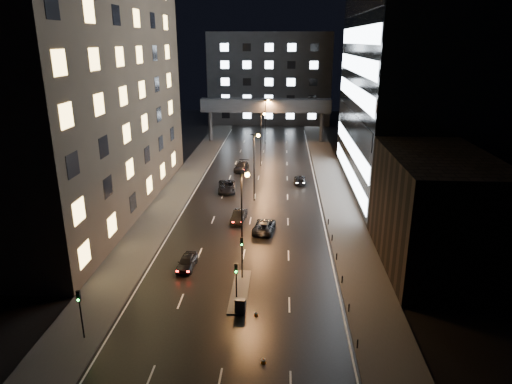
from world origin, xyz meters
TOP-DOWN VIEW (x-y plane):
  - ground at (0.00, 40.00)m, footprint 160.00×160.00m
  - sidewalk_left at (-12.50, 35.00)m, footprint 5.00×110.00m
  - sidewalk_right at (12.50, 35.00)m, footprint 5.00×110.00m
  - building_left at (-22.50, 24.00)m, footprint 15.00×48.00m
  - building_right_low at (20.00, 9.00)m, footprint 10.00×18.00m
  - building_right_glass at (25.00, 36.00)m, footprint 20.00×36.00m
  - building_far at (0.00, 98.00)m, footprint 34.00×14.00m
  - skybridge at (0.00, 70.00)m, footprint 30.00×3.00m
  - median_island at (0.30, 2.00)m, footprint 1.60×8.00m
  - traffic_signal_near at (0.30, 4.49)m, footprint 0.28×0.34m
  - traffic_signal_far at (0.30, -1.01)m, footprint 0.28×0.34m
  - traffic_signal_corner at (-11.50, -6.01)m, footprint 0.28×0.34m
  - bollard_row at (10.20, 6.50)m, footprint 0.12×25.12m
  - streetlight_near at (0.16, 8.00)m, footprint 1.45×0.50m
  - streetlight_mid_a at (0.16, 28.00)m, footprint 1.45×0.50m
  - streetlight_mid_b at (0.16, 48.00)m, footprint 1.45×0.50m
  - streetlight_far at (0.16, 68.00)m, footprint 1.45×0.50m
  - car_away_a at (-5.70, 6.42)m, footprint 1.84×4.20m
  - car_away_b at (-1.50, 19.74)m, footprint 2.02×4.53m
  - car_away_c at (-4.61, 32.18)m, footprint 3.29×6.03m
  - car_away_d at (-3.40, 44.59)m, footprint 2.72×5.45m
  - car_toward_a at (1.99, 16.69)m, footprint 3.03×5.41m
  - car_toward_b at (7.11, 37.24)m, footprint 1.84×4.50m
  - utility_cabinet at (0.70, -1.70)m, footprint 0.96×0.64m
  - cone_a at (2.09, -1.92)m, footprint 0.41×0.41m
  - cone_b at (3.00, -8.00)m, footprint 0.42×0.42m

SIDE VIEW (x-z plane):
  - ground at x=0.00m, z-range 0.00..0.00m
  - sidewalk_left at x=-12.50m, z-range 0.00..0.15m
  - sidewalk_right at x=12.50m, z-range 0.00..0.15m
  - median_island at x=0.30m, z-range 0.00..0.15m
  - cone_b at x=3.00m, z-range 0.00..0.46m
  - cone_a at x=2.09m, z-range 0.00..0.48m
  - bollard_row at x=10.20m, z-range 0.00..0.90m
  - car_toward_b at x=7.11m, z-range 0.00..1.31m
  - car_away_a at x=-5.70m, z-range 0.00..1.41m
  - car_toward_a at x=1.99m, z-range 0.00..1.43m
  - car_away_b at x=-1.50m, z-range 0.00..1.44m
  - car_away_d at x=-3.40m, z-range 0.00..1.52m
  - car_away_c at x=-4.61m, z-range 0.00..1.60m
  - utility_cabinet at x=0.70m, z-range 0.15..1.46m
  - traffic_signal_corner at x=-11.50m, z-range 0.74..5.14m
  - traffic_signal_near at x=0.30m, z-range 0.89..5.29m
  - traffic_signal_far at x=0.30m, z-range 0.89..5.29m
  - building_right_low at x=20.00m, z-range 0.00..12.00m
  - streetlight_near at x=0.16m, z-range 1.42..11.57m
  - streetlight_mid_a at x=0.16m, z-range 1.42..11.57m
  - streetlight_mid_b at x=0.16m, z-range 1.42..11.57m
  - streetlight_far at x=0.16m, z-range 1.42..11.57m
  - skybridge at x=0.00m, z-range 3.34..13.34m
  - building_far at x=0.00m, z-range 0.00..25.00m
  - building_left at x=-22.50m, z-range 0.00..40.00m
  - building_right_glass at x=25.00m, z-range 0.00..45.00m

